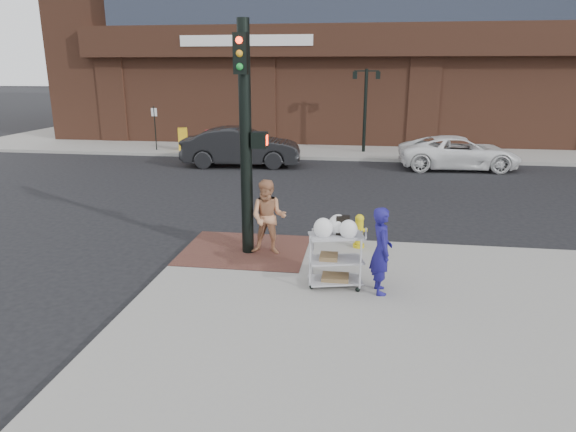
% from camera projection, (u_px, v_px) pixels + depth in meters
% --- Properties ---
extents(ground, '(220.00, 220.00, 0.00)m').
position_uv_depth(ground, '(263.00, 272.00, 10.88)').
color(ground, black).
rests_on(ground, ground).
extents(sidewalk_far, '(65.00, 36.00, 0.15)m').
position_uv_depth(sidewalk_far, '(502.00, 124.00, 39.52)').
color(sidewalk_far, gray).
rests_on(sidewalk_far, ground).
extents(brick_curb_ramp, '(2.80, 2.40, 0.01)m').
position_uv_depth(brick_curb_ramp, '(245.00, 250.00, 11.78)').
color(brick_curb_ramp, '#4F2825').
rests_on(brick_curb_ramp, sidewalk_near).
extents(lamp_post, '(1.32, 0.22, 4.00)m').
position_uv_depth(lamp_post, '(365.00, 101.00, 25.08)').
color(lamp_post, black).
rests_on(lamp_post, sidewalk_far).
extents(parking_sign, '(0.05, 0.05, 2.20)m').
position_uv_depth(parking_sign, '(155.00, 128.00, 25.99)').
color(parking_sign, black).
rests_on(parking_sign, sidewalk_far).
extents(traffic_signal_pole, '(0.61, 0.51, 5.00)m').
position_uv_depth(traffic_signal_pole, '(246.00, 134.00, 10.90)').
color(traffic_signal_pole, black).
rests_on(traffic_signal_pole, sidewalk_near).
extents(woman_blue, '(0.49, 0.65, 1.63)m').
position_uv_depth(woman_blue, '(381.00, 251.00, 9.36)').
color(woman_blue, navy).
rests_on(woman_blue, sidewalk_near).
extents(pedestrian_tan, '(0.84, 0.66, 1.69)m').
position_uv_depth(pedestrian_tan, '(268.00, 217.00, 11.35)').
color(pedestrian_tan, tan).
rests_on(pedestrian_tan, sidewalk_near).
extents(sedan_dark, '(5.30, 2.30, 1.70)m').
position_uv_depth(sedan_dark, '(241.00, 147.00, 22.51)').
color(sedan_dark, black).
rests_on(sedan_dark, ground).
extents(minivan_white, '(5.17, 2.61, 1.40)m').
position_uv_depth(minivan_white, '(459.00, 153.00, 21.91)').
color(minivan_white, white).
rests_on(minivan_white, ground).
extents(utility_cart, '(1.10, 0.78, 1.39)m').
position_uv_depth(utility_cart, '(336.00, 255.00, 9.67)').
color(utility_cart, '#A8A8AD').
rests_on(utility_cart, sidewalk_near).
extents(fire_hydrant, '(0.38, 0.26, 0.80)m').
position_uv_depth(fire_hydrant, '(359.00, 230.00, 11.87)').
color(fire_hydrant, gold).
rests_on(fire_hydrant, sidewalk_near).
extents(newsbox_red, '(0.59, 0.57, 1.10)m').
position_uv_depth(newsbox_red, '(212.00, 141.00, 25.44)').
color(newsbox_red, red).
rests_on(newsbox_red, sidewalk_far).
extents(newsbox_yellow, '(0.58, 0.56, 1.11)m').
position_uv_depth(newsbox_yellow, '(183.00, 139.00, 26.12)').
color(newsbox_yellow, yellow).
rests_on(newsbox_yellow, sidewalk_far).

